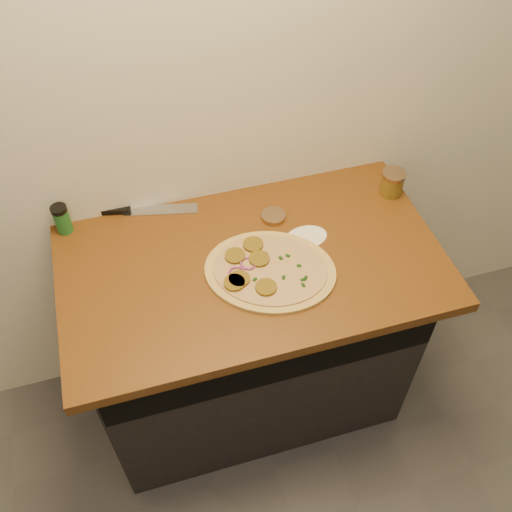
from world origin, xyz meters
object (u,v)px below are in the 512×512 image
object	(u,v)px
pizza	(268,270)
chefs_knife	(134,210)
salsa_jar	(392,183)
spice_shaker	(62,219)

from	to	relation	value
pizza	chefs_knife	bearing A→B (deg)	133.03
pizza	salsa_jar	world-z (taller)	salsa_jar
spice_shaker	pizza	bearing A→B (deg)	-31.31
chefs_knife	spice_shaker	xyz separation A→B (m)	(-0.23, -0.03, 0.05)
chefs_knife	salsa_jar	xyz separation A→B (m)	(0.87, -0.15, 0.04)
chefs_knife	spice_shaker	size ratio (longest dim) A/B	3.44
pizza	salsa_jar	size ratio (longest dim) A/B	5.83
chefs_knife	salsa_jar	world-z (taller)	salsa_jar
pizza	spice_shaker	world-z (taller)	spice_shaker
pizza	chefs_knife	distance (m)	0.52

